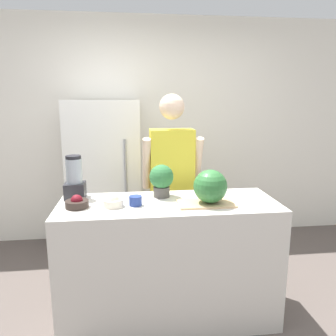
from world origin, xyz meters
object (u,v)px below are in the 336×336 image
(watermelon, at_px, (210,186))
(bowl_cream, at_px, (113,202))
(bowl_small_blue, at_px, (135,201))
(blender, at_px, (75,180))
(person, at_px, (172,186))
(potted_plant, at_px, (161,179))
(bowl_cherries, at_px, (77,203))
(refrigerator, at_px, (105,177))

(watermelon, xyz_separation_m, bowl_cream, (-0.69, 0.03, -0.10))
(bowl_cream, relative_size, bowl_small_blue, 1.58)
(watermelon, distance_m, bowl_cream, 0.69)
(bowl_small_blue, bearing_deg, blender, 152.72)
(person, distance_m, potted_plant, 0.52)
(watermelon, bearing_deg, bowl_cherries, 177.44)
(refrigerator, bearing_deg, bowl_cream, -83.67)
(watermelon, xyz_separation_m, bowl_small_blue, (-0.53, 0.04, -0.10))
(watermelon, relative_size, blender, 0.73)
(refrigerator, distance_m, blender, 1.11)
(bowl_cherries, bearing_deg, blender, 101.16)
(person, bearing_deg, bowl_cherries, -139.01)
(bowl_cherries, height_order, bowl_cream, bowl_cream)
(refrigerator, relative_size, person, 0.97)
(bowl_cream, height_order, blender, blender)
(bowl_cherries, bearing_deg, potted_plant, 17.25)
(bowl_cream, height_order, potted_plant, potted_plant)
(watermelon, xyz_separation_m, blender, (-0.98, 0.27, 0.01))
(refrigerator, xyz_separation_m, bowl_cream, (0.15, -1.31, 0.14))
(bowl_cream, bearing_deg, bowl_cherries, 178.31)
(bowl_cherries, height_order, potted_plant, potted_plant)
(bowl_cream, bearing_deg, watermelon, -2.87)
(refrigerator, xyz_separation_m, person, (0.65, -0.66, 0.06))
(watermelon, bearing_deg, bowl_cream, 177.13)
(watermelon, bearing_deg, potted_plant, 144.59)
(refrigerator, height_order, bowl_cherries, refrigerator)
(potted_plant, bearing_deg, person, 73.12)
(bowl_cherries, xyz_separation_m, bowl_cream, (0.25, -0.01, 0.00))
(watermelon, distance_m, bowl_small_blue, 0.54)
(person, bearing_deg, bowl_cream, -127.25)
(blender, bearing_deg, watermelon, -15.59)
(bowl_cream, bearing_deg, blender, 140.94)
(blender, bearing_deg, potted_plant, -3.71)
(blender, distance_m, potted_plant, 0.66)
(refrigerator, relative_size, watermelon, 6.92)
(person, relative_size, bowl_cherries, 10.75)
(bowl_cherries, relative_size, potted_plant, 0.63)
(refrigerator, distance_m, watermelon, 1.60)
(refrigerator, distance_m, bowl_cream, 1.33)
(bowl_small_blue, relative_size, potted_plant, 0.36)
(refrigerator, bearing_deg, blender, -97.88)
(bowl_small_blue, distance_m, blender, 0.52)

